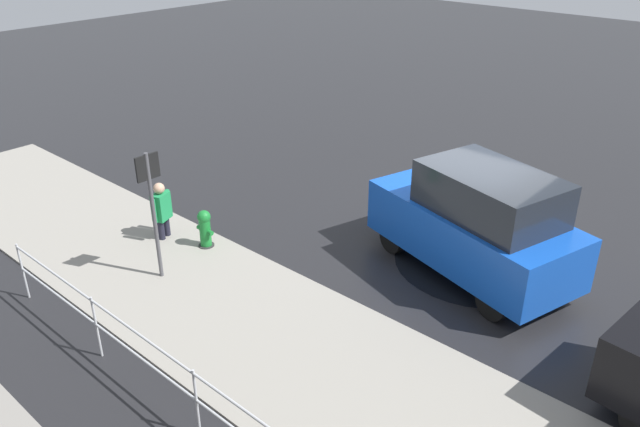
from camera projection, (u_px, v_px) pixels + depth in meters
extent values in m
plane|color=black|center=(458.00, 254.00, 12.01)|extent=(60.00, 60.00, 0.00)
cube|color=gray|center=(311.00, 360.00, 9.20)|extent=(24.00, 3.20, 0.04)
cube|color=blue|center=(471.00, 232.00, 11.14)|extent=(4.22, 2.70, 0.99)
cube|color=#1E232B|center=(490.00, 193.00, 10.51)|extent=(2.66, 2.08, 0.77)
cylinder|color=black|center=(393.00, 237.00, 11.99)|extent=(0.64, 0.37, 0.60)
cylinder|color=black|center=(449.00, 219.00, 12.68)|extent=(0.64, 0.37, 0.60)
cylinder|color=black|center=(494.00, 302.00, 10.05)|extent=(0.64, 0.37, 0.60)
cylinder|color=black|center=(552.00, 276.00, 10.74)|extent=(0.64, 0.37, 0.60)
cylinder|color=#197A2D|center=(205.00, 233.00, 12.11)|extent=(0.22, 0.22, 0.62)
sphere|color=#197A2D|center=(204.00, 217.00, 11.95)|extent=(0.26, 0.26, 0.26)
cylinder|color=#197A2D|center=(210.00, 233.00, 11.98)|extent=(0.10, 0.09, 0.09)
cylinder|color=#197A2D|center=(200.00, 228.00, 12.17)|extent=(0.10, 0.09, 0.09)
cylinder|color=#2D2D2D|center=(207.00, 246.00, 12.24)|extent=(0.31, 0.31, 0.06)
cube|color=#1E8C4C|center=(161.00, 206.00, 12.25)|extent=(0.35, 0.42, 0.55)
sphere|color=tan|center=(159.00, 188.00, 12.08)|extent=(0.22, 0.22, 0.22)
cylinder|color=#1E1E2D|center=(167.00, 227.00, 12.55)|extent=(0.13, 0.13, 0.45)
cylinder|color=#1E1E2D|center=(161.00, 231.00, 12.40)|extent=(0.13, 0.13, 0.45)
cylinder|color=#1E8C4C|center=(168.00, 201.00, 12.45)|extent=(0.09, 0.09, 0.50)
cylinder|color=#1E8C4C|center=(154.00, 211.00, 12.05)|extent=(0.09, 0.09, 0.50)
cylinder|color=#B7BABF|center=(197.00, 403.00, 7.70)|extent=(0.04, 0.04, 1.05)
cylinder|color=#B7BABF|center=(97.00, 327.00, 9.08)|extent=(0.04, 0.04, 1.05)
cylinder|color=#B7BABF|center=(23.00, 271.00, 10.46)|extent=(0.04, 0.04, 1.05)
cylinder|color=#B7BABF|center=(193.00, 373.00, 7.49)|extent=(9.28, 0.04, 0.04)
cylinder|color=#B7BABF|center=(196.00, 400.00, 7.68)|extent=(9.28, 0.04, 0.04)
cylinder|color=#4C4C51|center=(154.00, 218.00, 10.73)|extent=(0.07, 0.07, 2.40)
cube|color=black|center=(147.00, 167.00, 10.31)|extent=(0.04, 0.44, 0.44)
cylinder|color=black|center=(477.00, 262.00, 11.75)|extent=(3.08, 3.08, 0.01)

